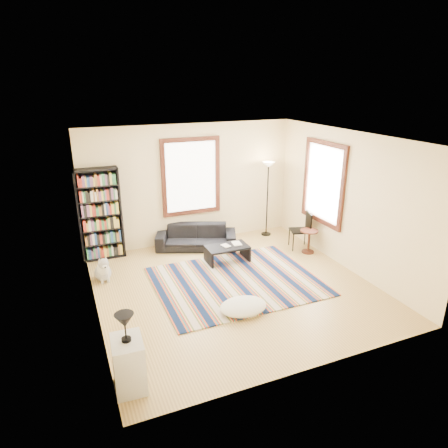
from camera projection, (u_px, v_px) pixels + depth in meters
name	position (u px, v px, depth m)	size (l,w,h in m)	color
floor	(234.00, 289.00, 7.62)	(5.00, 5.00, 0.10)	tan
ceiling	(236.00, 135.00, 6.63)	(5.00, 5.00, 0.10)	white
wall_back	(190.00, 184.00, 9.33)	(5.00, 0.10, 2.80)	#FAE4A8
wall_front	(319.00, 279.00, 4.92)	(5.00, 0.10, 2.80)	#FAE4A8
wall_left	(85.00, 238.00, 6.20)	(0.10, 5.00, 2.80)	#FAE4A8
wall_right	(350.00, 201.00, 8.05)	(0.10, 5.00, 2.80)	#FAE4A8
window_back	(191.00, 177.00, 9.20)	(1.20, 0.06, 1.60)	white
window_right	(324.00, 183.00, 8.65)	(0.06, 1.20, 1.60)	white
rug	(236.00, 281.00, 7.78)	(3.09, 2.47, 0.02)	#0C1B3D
sofa	(196.00, 237.00, 9.27)	(1.83, 0.72, 0.53)	black
bookshelf	(100.00, 215.00, 8.51)	(0.90, 0.30, 2.00)	black
coffee_table	(227.00, 254.00, 8.58)	(0.90, 0.50, 0.36)	black
book_a	(223.00, 247.00, 8.48)	(0.20, 0.15, 0.02)	beige
book_b	(233.00, 244.00, 8.61)	(0.18, 0.24, 0.02)	beige
floor_cushion	(243.00, 306.00, 6.75)	(0.82, 0.62, 0.21)	white
floor_lamp	(267.00, 199.00, 9.82)	(0.30, 0.30, 1.86)	black
side_table	(309.00, 241.00, 9.01)	(0.40, 0.40, 0.54)	#4F2613
folding_chair	(300.00, 231.00, 9.20)	(0.42, 0.40, 0.86)	black
white_cabinet	(129.00, 364.00, 5.02)	(0.38, 0.50, 0.70)	silver
table_lamp	(125.00, 328.00, 4.83)	(0.24, 0.24, 0.38)	black
dog	(102.00, 268.00, 7.77)	(0.37, 0.51, 0.51)	#BEBEBE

